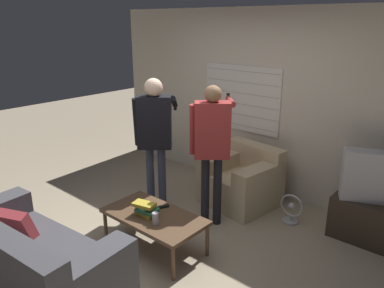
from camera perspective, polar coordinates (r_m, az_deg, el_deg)
ground_plane at (r=4.34m, az=-5.39°, el=-14.82°), size 16.00×16.00×0.00m
wall_back at (r=5.36m, az=9.96°, el=6.26°), size 5.20×0.08×2.55m
couch_blue at (r=3.70m, az=-23.52°, el=-16.69°), size 1.80×0.98×0.86m
armchair_beige at (r=5.11m, az=7.64°, el=-5.51°), size 0.99×0.92×0.78m
coffee_table at (r=4.08m, az=-5.77°, el=-11.12°), size 1.12×0.60×0.40m
tv_stand at (r=4.72m, az=25.59°, el=-10.42°), size 0.81×0.49×0.49m
tv at (r=4.51m, az=26.49°, el=-4.51°), size 0.75×0.48×0.56m
person_left_standing at (r=4.62m, az=-5.69°, el=2.29°), size 0.51×0.84×1.73m
person_right_standing at (r=4.28m, az=3.09°, el=0.77°), size 0.50×0.85×1.70m
book_stack at (r=4.04m, az=-7.07°, el=-9.77°), size 0.28×0.21×0.14m
soda_can at (r=3.87m, az=-5.59°, el=-11.20°), size 0.07×0.07×0.13m
spare_remote at (r=4.19m, az=-4.40°, el=-9.49°), size 0.09×0.13×0.02m
floor_fan at (r=4.80m, az=14.90°, el=-9.61°), size 0.29×0.20×0.37m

